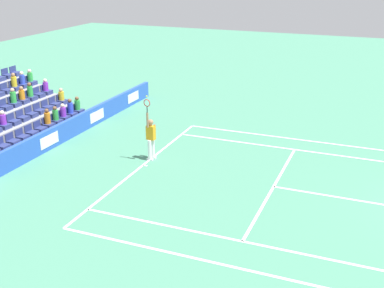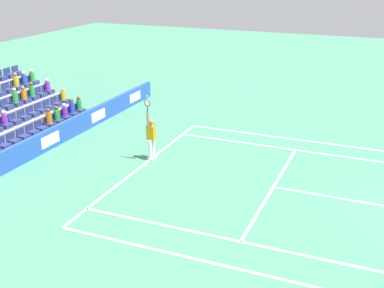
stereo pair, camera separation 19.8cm
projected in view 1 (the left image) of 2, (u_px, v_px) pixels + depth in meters
name	position (u px, v px, depth m)	size (l,w,h in m)	color
line_baseline	(143.00, 165.00, 20.43)	(10.97, 0.10, 0.01)	white
line_service	(274.00, 187.00, 18.52)	(8.23, 0.10, 0.01)	white
line_centre_service	(363.00, 201.00, 17.41)	(0.10, 6.40, 0.01)	white
line_singles_sideline_left	(257.00, 244.00, 14.79)	(0.10, 11.89, 0.01)	white
line_singles_sideline_right	(305.00, 151.00, 21.93)	(0.10, 11.89, 0.01)	white
line_doubles_sideline_left	(244.00, 269.00, 13.60)	(0.10, 11.89, 0.01)	white
line_doubles_sideline_right	(310.00, 141.00, 23.12)	(0.10, 11.89, 0.01)	white
line_centre_mark	(145.00, 165.00, 20.40)	(0.10, 0.20, 0.01)	white
sponsor_barrier	(47.00, 140.00, 21.92)	(19.54, 0.22, 0.92)	blue
tennis_player	(151.00, 137.00, 20.69)	(0.52, 0.38, 2.85)	white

